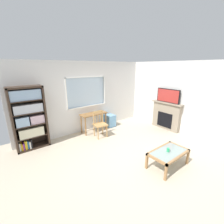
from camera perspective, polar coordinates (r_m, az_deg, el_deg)
ground at (r=4.34m, az=8.48°, el=-16.83°), size 6.09×6.15×0.02m
wall_back_with_window at (r=5.79m, az=-9.76°, el=5.32°), size 5.09×0.15×2.56m
wall_right at (r=5.93m, az=26.76°, el=4.25°), size 0.12×5.35×2.56m
bookshelf at (r=5.01m, az=-28.69°, el=-1.58°), size 0.90×0.38×1.86m
desk_under_window at (r=5.72m, az=-6.86°, el=-1.63°), size 0.98×0.42×0.71m
wooden_chair at (r=5.31m, az=-4.56°, el=-4.45°), size 0.47×0.45×0.90m
plastic_drawer_unit at (r=6.29m, az=-0.80°, el=-3.15°), size 0.35×0.40×0.48m
fireplace at (r=6.30m, az=19.56°, el=-1.28°), size 0.26×1.21×1.06m
tv at (r=6.10m, az=20.18°, el=5.72°), size 0.06×0.91×0.51m
coffee_table at (r=4.07m, az=20.28°, el=-14.35°), size 1.00×0.57×0.41m
sippy_cup at (r=4.01m, az=20.22°, el=-13.10°), size 0.07×0.07×0.09m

